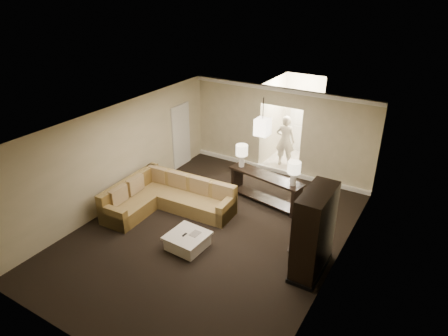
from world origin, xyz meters
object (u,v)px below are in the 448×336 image
Objects in this scene: sectional_sofa at (166,198)px; person at (285,138)px; coffee_table at (188,241)px; armoire at (313,234)px; console_table at (265,186)px; drink_table at (298,257)px.

person is at bearing 67.22° from sectional_sofa.
person reaches higher than sectional_sofa.
armoire is (2.74, 0.74, 0.75)m from coffee_table.
armoire is 5.36m from person.
sectional_sofa reaches higher than console_table.
coffee_table is at bearing -165.00° from armoire.
person is (-0.54, 2.59, 0.45)m from console_table.
console_table reaches higher than drink_table.
console_table is 1.17× the size of armoire.
drink_table is (1.90, -2.34, -0.08)m from console_table.
coffee_table is 0.48× the size of person.
sectional_sofa is at bearing 60.99° from person.
drink_table is at bearing 10.55° from coffee_table.
armoire is at bearing 53.68° from drink_table.
console_table is (0.65, 2.81, 0.33)m from coffee_table.
coffee_table is 5.46m from person.
person is at bearing 116.31° from drink_table.
armoire is (2.09, -2.08, 0.42)m from console_table.
console_table is at bearing 36.53° from sectional_sofa.
console_table is 3.01m from drink_table.
coffee_table is at bearing -38.81° from sectional_sofa.
coffee_table is 1.52× the size of drink_table.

